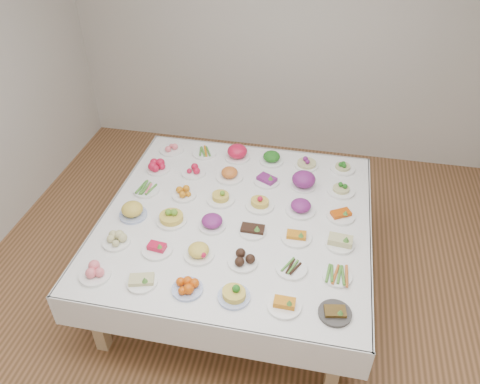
% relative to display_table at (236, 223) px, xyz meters
% --- Properties ---
extents(room_envelope, '(5.02, 5.02, 2.81)m').
position_rel_display_table_xyz_m(room_envelope, '(0.14, -0.20, 1.15)').
color(room_envelope, '#94613D').
rests_on(room_envelope, ground).
extents(display_table, '(2.11, 2.11, 0.75)m').
position_rel_display_table_xyz_m(display_table, '(0.00, 0.00, 0.00)').
color(display_table, white).
rests_on(display_table, ground).
extents(dish_0, '(0.21, 0.21, 0.10)m').
position_rel_display_table_xyz_m(dish_0, '(-0.82, -0.81, 0.11)').
color(dish_0, white).
rests_on(dish_0, display_table).
extents(dish_1, '(0.21, 0.21, 0.09)m').
position_rel_display_table_xyz_m(dish_1, '(-0.48, -0.81, 0.11)').
color(dish_1, white).
rests_on(dish_1, display_table).
extents(dish_2, '(0.21, 0.21, 0.09)m').
position_rel_display_table_xyz_m(dish_2, '(-0.16, -0.81, 0.11)').
color(dish_2, '#4C66B2').
rests_on(dish_2, display_table).
extents(dish_3, '(0.21, 0.21, 0.11)m').
position_rel_display_table_xyz_m(dish_3, '(0.16, -0.81, 0.12)').
color(dish_3, '#4C66B2').
rests_on(dish_3, display_table).
extents(dish_4, '(0.22, 0.22, 0.09)m').
position_rel_display_table_xyz_m(dish_4, '(0.49, -0.82, 0.10)').
color(dish_4, white).
rests_on(dish_4, display_table).
extents(dish_5, '(0.21, 0.21, 0.08)m').
position_rel_display_table_xyz_m(dish_5, '(0.81, -0.81, 0.10)').
color(dish_5, '#2E2B28').
rests_on(dish_5, display_table).
extents(dish_6, '(0.20, 0.20, 0.10)m').
position_rel_display_table_xyz_m(dish_6, '(-0.81, -0.48, 0.11)').
color(dish_6, white).
rests_on(dish_6, display_table).
extents(dish_7, '(0.22, 0.22, 0.09)m').
position_rel_display_table_xyz_m(dish_7, '(-0.48, -0.50, 0.10)').
color(dish_7, white).
rests_on(dish_7, display_table).
extents(dish_8, '(0.22, 0.22, 0.13)m').
position_rel_display_table_xyz_m(dish_8, '(-0.17, -0.49, 0.13)').
color(dish_8, white).
rests_on(dish_8, display_table).
extents(dish_9, '(0.21, 0.21, 0.09)m').
position_rel_display_table_xyz_m(dish_9, '(0.15, -0.49, 0.11)').
color(dish_9, white).
rests_on(dish_9, display_table).
extents(dish_10, '(0.22, 0.22, 0.05)m').
position_rel_display_table_xyz_m(dish_10, '(0.50, -0.48, 0.09)').
color(dish_10, white).
rests_on(dish_10, display_table).
extents(dish_11, '(0.20, 0.20, 0.05)m').
position_rel_display_table_xyz_m(dish_11, '(0.81, -0.50, 0.09)').
color(dish_11, white).
rests_on(dish_11, display_table).
extents(dish_12, '(0.22, 0.22, 0.12)m').
position_rel_display_table_xyz_m(dish_12, '(-0.80, -0.16, 0.12)').
color(dish_12, '#4C66B2').
rests_on(dish_12, display_table).
extents(dish_13, '(0.23, 0.23, 0.15)m').
position_rel_display_table_xyz_m(dish_13, '(-0.48, -0.16, 0.14)').
color(dish_13, white).
rests_on(dish_13, display_table).
extents(dish_14, '(0.21, 0.21, 0.11)m').
position_rel_display_table_xyz_m(dish_14, '(-0.16, -0.16, 0.12)').
color(dish_14, white).
rests_on(dish_14, display_table).
extents(dish_15, '(0.21, 0.21, 0.10)m').
position_rel_display_table_xyz_m(dish_15, '(0.16, -0.16, 0.11)').
color(dish_15, white).
rests_on(dish_15, display_table).
extents(dish_16, '(0.23, 0.23, 0.10)m').
position_rel_display_table_xyz_m(dish_16, '(0.50, -0.16, 0.11)').
color(dish_16, white).
rests_on(dish_16, display_table).
extents(dish_17, '(0.22, 0.22, 0.10)m').
position_rel_display_table_xyz_m(dish_17, '(0.82, -0.17, 0.11)').
color(dish_17, white).
rests_on(dish_17, display_table).
extents(dish_18, '(0.22, 0.22, 0.05)m').
position_rel_display_table_xyz_m(dish_18, '(-0.82, 0.17, 0.09)').
color(dish_18, white).
rests_on(dish_18, display_table).
extents(dish_19, '(0.20, 0.20, 0.08)m').
position_rel_display_table_xyz_m(dish_19, '(-0.48, 0.16, 0.10)').
color(dish_19, white).
rests_on(dish_19, display_table).
extents(dish_20, '(0.23, 0.23, 0.13)m').
position_rel_display_table_xyz_m(dish_20, '(-0.17, 0.17, 0.13)').
color(dish_20, white).
rests_on(dish_20, display_table).
extents(dish_21, '(0.23, 0.23, 0.14)m').
position_rel_display_table_xyz_m(dish_21, '(0.16, 0.16, 0.13)').
color(dish_21, white).
rests_on(dish_21, display_table).
extents(dish_22, '(0.24, 0.24, 0.14)m').
position_rel_display_table_xyz_m(dish_22, '(0.49, 0.16, 0.14)').
color(dish_22, white).
rests_on(dish_22, display_table).
extents(dish_23, '(0.22, 0.22, 0.09)m').
position_rel_display_table_xyz_m(dish_23, '(0.81, 0.16, 0.10)').
color(dish_23, white).
rests_on(dish_23, display_table).
extents(dish_24, '(0.21, 0.21, 0.10)m').
position_rel_display_table_xyz_m(dish_24, '(-0.82, 0.48, 0.11)').
color(dish_24, white).
rests_on(dish_24, display_table).
extents(dish_25, '(0.21, 0.21, 0.09)m').
position_rel_display_table_xyz_m(dish_25, '(-0.49, 0.50, 0.10)').
color(dish_25, white).
rests_on(dish_25, display_table).
extents(dish_26, '(0.24, 0.24, 0.13)m').
position_rel_display_table_xyz_m(dish_26, '(-0.16, 0.49, 0.13)').
color(dish_26, white).
rests_on(dish_26, display_table).
extents(dish_27, '(0.22, 0.22, 0.10)m').
position_rel_display_table_xyz_m(dish_27, '(0.17, 0.50, 0.11)').
color(dish_27, white).
rests_on(dish_27, display_table).
extents(dish_28, '(0.21, 0.21, 0.13)m').
position_rel_display_table_xyz_m(dish_28, '(0.48, 0.49, 0.13)').
color(dish_28, white).
rests_on(dish_28, display_table).
extents(dish_29, '(0.23, 0.23, 0.11)m').
position_rel_display_table_xyz_m(dish_29, '(0.80, 0.48, 0.12)').
color(dish_29, white).
rests_on(dish_29, display_table).
extents(dish_30, '(0.23, 0.23, 0.09)m').
position_rel_display_table_xyz_m(dish_30, '(-0.80, 0.81, 0.11)').
color(dish_30, white).
rests_on(dish_30, display_table).
extents(dish_31, '(0.23, 0.22, 0.06)m').
position_rel_display_table_xyz_m(dish_31, '(-0.48, 0.82, 0.09)').
color(dish_31, white).
rests_on(dish_31, display_table).
extents(dish_32, '(0.25, 0.25, 0.14)m').
position_rel_display_table_xyz_m(dish_32, '(-0.16, 0.82, 0.14)').
color(dish_32, white).
rests_on(dish_32, display_table).
extents(dish_33, '(0.22, 0.22, 0.13)m').
position_rel_display_table_xyz_m(dish_33, '(0.16, 0.82, 0.13)').
color(dish_33, white).
rests_on(dish_33, display_table).
extents(dish_34, '(0.21, 0.21, 0.13)m').
position_rel_display_table_xyz_m(dish_34, '(0.48, 0.81, 0.13)').
color(dish_34, white).
rests_on(dish_34, display_table).
extents(dish_35, '(0.22, 0.22, 0.11)m').
position_rel_display_table_xyz_m(dish_35, '(0.81, 0.82, 0.12)').
color(dish_35, white).
rests_on(dish_35, display_table).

